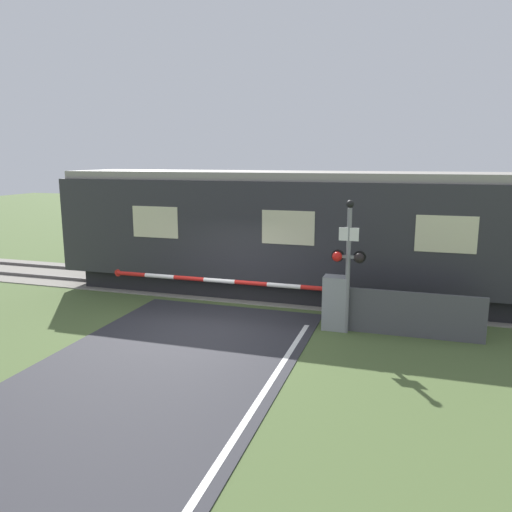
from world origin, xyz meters
name	(u,v)px	position (x,y,z in m)	size (l,w,h in m)	color
ground_plane	(207,329)	(0.00, 0.00, 0.00)	(80.00, 80.00, 0.00)	#4C6033
track_bed	(255,289)	(0.00, 3.94, 0.02)	(36.00, 3.20, 0.13)	gray
train	(300,233)	(1.43, 3.94, 1.94)	(14.94, 3.04, 3.79)	black
crossing_barrier	(314,299)	(2.47, 0.99, 0.73)	(6.53, 0.44, 1.35)	gray
signal_post	(348,259)	(3.30, 0.81, 1.84)	(0.82, 0.26, 3.23)	gray
roadside_fence	(413,315)	(4.85, 0.97, 0.55)	(3.22, 0.06, 1.10)	#4C4C51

